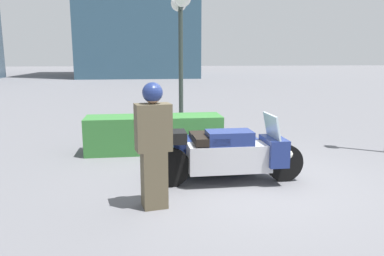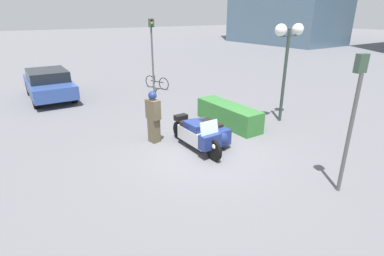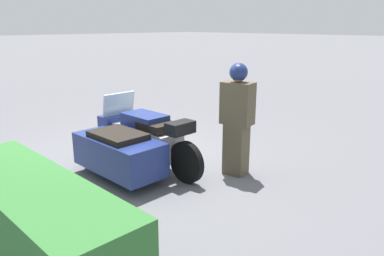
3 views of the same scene
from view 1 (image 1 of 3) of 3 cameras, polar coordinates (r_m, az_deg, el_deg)
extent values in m
plane|color=slate|center=(6.46, 8.74, -7.98)|extent=(160.00, 160.00, 0.00)
cylinder|color=black|center=(6.49, 13.89, -5.17)|extent=(0.64, 0.10, 0.63)
cylinder|color=black|center=(6.05, -3.25, -6.03)|extent=(0.64, 0.10, 0.63)
cylinder|color=black|center=(6.75, 2.87, -4.85)|extent=(0.50, 0.10, 0.49)
cube|color=#B7B7BC|center=(6.16, 5.65, -4.49)|extent=(1.35, 0.48, 0.45)
cube|color=navy|center=(6.09, 5.71, -1.54)|extent=(0.74, 0.45, 0.24)
cube|color=black|center=(6.02, 2.87, -1.82)|extent=(0.54, 0.45, 0.12)
cube|color=navy|center=(6.36, 12.34, -3.37)|extent=(0.32, 0.64, 0.44)
cube|color=silver|center=(6.26, 12.07, 0.30)|extent=(0.12, 0.62, 0.40)
sphere|color=white|center=(6.47, 14.35, -3.85)|extent=(0.18, 0.18, 0.18)
cube|color=navy|center=(6.72, 3.39, -3.59)|extent=(1.52, 0.70, 0.50)
sphere|color=navy|center=(6.87, 8.69, -3.16)|extent=(0.47, 0.47, 0.48)
cube|color=black|center=(6.66, 3.42, -1.17)|extent=(0.84, 0.59, 0.09)
cube|color=black|center=(5.93, -2.12, -1.32)|extent=(0.24, 0.43, 0.18)
cube|color=brown|center=(5.25, -5.78, -7.72)|extent=(0.38, 0.34, 0.81)
cube|color=brown|center=(5.06, -5.94, 0.10)|extent=(0.52, 0.37, 0.64)
sphere|color=tan|center=(5.00, -6.03, 4.95)|extent=(0.22, 0.22, 0.22)
sphere|color=navy|center=(5.00, -6.04, 5.39)|extent=(0.27, 0.27, 0.27)
cube|color=#337033|center=(8.28, -5.77, -0.88)|extent=(2.95, 0.83, 0.80)
cylinder|color=#2D3833|center=(10.19, -1.71, 8.83)|extent=(0.12, 0.12, 3.43)
cylinder|color=#2D3833|center=(10.26, -1.76, 17.60)|extent=(0.05, 0.93, 0.05)
sphere|color=white|center=(10.74, -2.05, 18.44)|extent=(0.43, 0.43, 0.43)
sphere|color=#2D3833|center=(10.29, -1.77, 18.88)|extent=(0.12, 0.12, 0.12)
camera|label=2|loc=(8.83, 79.17, 15.36)|focal=28.00mm
camera|label=3|loc=(9.94, -27.57, 10.85)|focal=35.00mm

